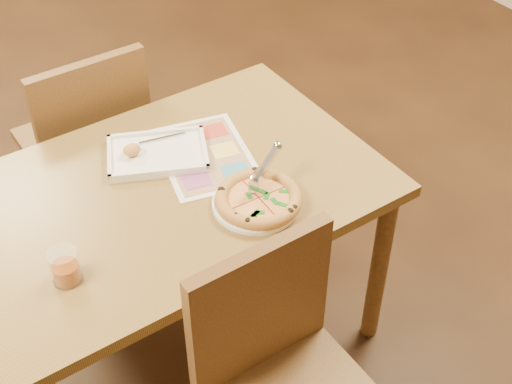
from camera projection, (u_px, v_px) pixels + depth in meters
dining_table at (166, 210)px, 2.19m from camera, size 1.30×0.85×0.72m
chair_near at (279, 359)px, 1.86m from camera, size 0.42×0.42×0.47m
chair_far at (88, 131)px, 2.61m from camera, size 0.42×0.42×0.47m
plate at (256, 203)px, 2.08m from camera, size 0.31×0.31×0.01m
pizza at (259, 199)px, 2.06m from camera, size 0.25×0.25×0.04m
pizza_cutter at (263, 169)px, 2.07m from camera, size 0.16×0.08×0.10m
appetizer_tray at (156, 155)px, 2.24m from camera, size 0.37×0.32×0.06m
glass_tumbler at (65, 268)px, 1.84m from camera, size 0.08×0.08×0.10m
menu at (205, 155)px, 2.25m from camera, size 0.36×0.44×0.00m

